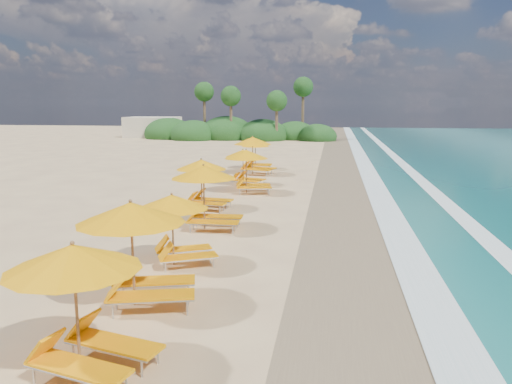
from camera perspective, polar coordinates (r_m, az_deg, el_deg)
ground at (r=20.64m, az=-0.00°, el=-3.28°), size 160.00×160.00×0.00m
wet_sand at (r=20.43m, az=11.18°, el=-3.60°), size 4.00×160.00×0.01m
surf_foam at (r=20.73m, az=18.67°, el=-3.69°), size 4.00×160.00×0.01m
station_1 at (r=9.51m, az=-18.89°, el=-11.54°), size 2.99×2.89×2.42m
station_2 at (r=12.19m, az=-12.91°, el=-6.01°), size 3.21×3.11×2.58m
station_3 at (r=15.07m, az=-8.79°, el=-3.64°), size 2.89×2.88×2.19m
station_4 at (r=19.15m, az=-5.35°, el=-0.09°), size 2.74×2.53×2.51m
station_5 at (r=22.84m, az=-5.79°, el=1.29°), size 2.73×2.59×2.32m
station_6 at (r=26.79m, az=-0.73°, el=2.71°), size 2.88×2.75×2.38m
station_7 at (r=29.38m, az=-1.20°, el=3.10°), size 2.73×2.67×2.13m
station_8 at (r=33.78m, az=-0.08°, el=4.44°), size 3.17×3.05×2.59m
station_9 at (r=36.55m, az=0.19°, el=4.46°), size 2.34×2.17×2.12m
treeline at (r=66.74m, az=-2.52°, el=6.84°), size 25.80×8.80×9.74m
beach_building at (r=72.40m, az=-11.61°, el=7.22°), size 7.00×5.00×2.80m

